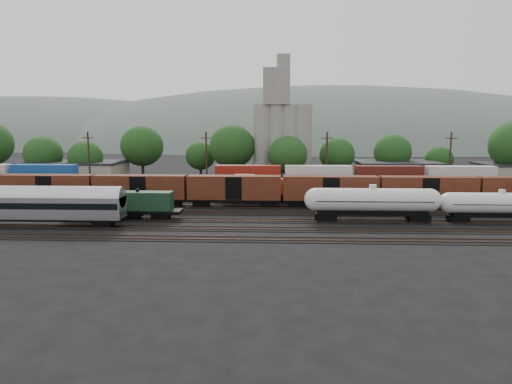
{
  "coord_description": "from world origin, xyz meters",
  "views": [
    {
      "loc": [
        1.7,
        -63.23,
        12.88
      ],
      "look_at": [
        -1.16,
        2.0,
        3.0
      ],
      "focal_mm": 30.0,
      "sensor_mm": 36.0,
      "label": 1
    }
  ],
  "objects_px": {
    "tank_car_a": "(372,201)",
    "grain_silo": "(282,135)",
    "orange_locomotive": "(270,188)",
    "green_locomotive": "(118,202)",
    "passenger_coach": "(37,203)"
  },
  "relations": [
    {
      "from": "green_locomotive",
      "to": "tank_car_a",
      "type": "height_order",
      "value": "tank_car_a"
    },
    {
      "from": "green_locomotive",
      "to": "tank_car_a",
      "type": "relative_size",
      "value": 0.87
    },
    {
      "from": "passenger_coach",
      "to": "grain_silo",
      "type": "height_order",
      "value": "grain_silo"
    },
    {
      "from": "orange_locomotive",
      "to": "tank_car_a",
      "type": "bearing_deg",
      "value": -46.7
    },
    {
      "from": "passenger_coach",
      "to": "orange_locomotive",
      "type": "bearing_deg",
      "value": 33.67
    },
    {
      "from": "orange_locomotive",
      "to": "passenger_coach",
      "type": "bearing_deg",
      "value": -146.33
    },
    {
      "from": "tank_car_a",
      "to": "grain_silo",
      "type": "relative_size",
      "value": 0.64
    },
    {
      "from": "passenger_coach",
      "to": "grain_silo",
      "type": "distance_m",
      "value": 56.82
    },
    {
      "from": "tank_car_a",
      "to": "grain_silo",
      "type": "bearing_deg",
      "value": 106.05
    },
    {
      "from": "grain_silo",
      "to": "tank_car_a",
      "type": "bearing_deg",
      "value": -73.95
    },
    {
      "from": "orange_locomotive",
      "to": "grain_silo",
      "type": "xyz_separation_m",
      "value": [
        2.34,
        26.0,
        8.7
      ]
    },
    {
      "from": "green_locomotive",
      "to": "grain_silo",
      "type": "distance_m",
      "value": 48.09
    },
    {
      "from": "tank_car_a",
      "to": "passenger_coach",
      "type": "relative_size",
      "value": 0.82
    },
    {
      "from": "passenger_coach",
      "to": "orange_locomotive",
      "type": "distance_m",
      "value": 36.08
    },
    {
      "from": "orange_locomotive",
      "to": "grain_silo",
      "type": "height_order",
      "value": "grain_silo"
    }
  ]
}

